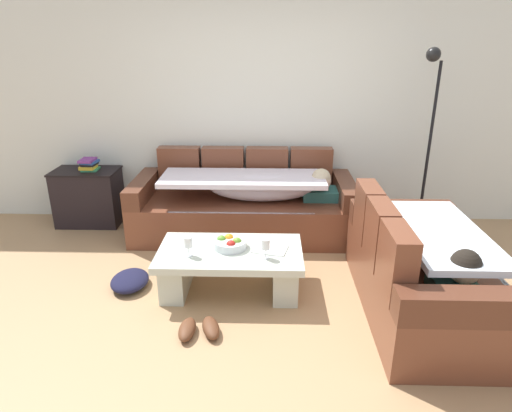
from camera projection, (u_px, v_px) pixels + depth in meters
The scene contains 14 objects.
ground_plane at pixel (257, 320), 3.41m from camera, with size 14.00×14.00×0.00m, color #A67F57.
back_wall at pixel (263, 103), 4.94m from camera, with size 9.00×0.10×2.70m, color silver.
couch_along_wall at pixel (247, 205), 4.82m from camera, with size 2.35×0.92×0.88m.
couch_near_window at pixel (423, 271), 3.44m from camera, with size 0.92×1.72×0.88m.
coffee_table at pixel (230, 265), 3.74m from camera, with size 1.20×0.68×0.38m.
fruit_bowl at pixel (230, 243), 3.71m from camera, with size 0.28×0.28×0.10m.
wine_glass_near_left at pixel (188, 243), 3.54m from camera, with size 0.07×0.07×0.17m.
wine_glass_near_right at pixel (266, 245), 3.51m from camera, with size 0.07×0.07×0.17m.
open_magazine at pixel (270, 249), 3.69m from camera, with size 0.28×0.21×0.01m, color white.
side_cabinet at pixel (89, 197), 5.08m from camera, with size 0.72×0.44×0.64m.
book_stack_on_cabinet at pixel (89, 164), 4.94m from camera, with size 0.19×0.22×0.13m.
floor_lamp at pixel (428, 132), 4.59m from camera, with size 0.33×0.31×1.95m.
pair_of_shoes at pixel (199, 329), 3.24m from camera, with size 0.33×0.31×0.09m.
crumpled_garment at pixel (130, 281), 3.84m from camera, with size 0.40×0.32×0.12m, color #191933.
Camera 1 is at (0.07, -2.87, 2.04)m, focal length 31.10 mm.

